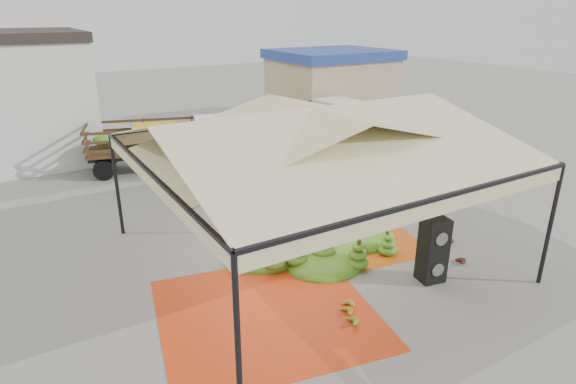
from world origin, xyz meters
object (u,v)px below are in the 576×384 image
banana_heap (316,228)px  vendor (208,182)px  truck_left (169,139)px  truck_right (307,122)px  speaker_stack (433,250)px

banana_heap → vendor: bearing=108.1°
vendor → truck_left: 4.66m
vendor → truck_left: bearing=-116.7°
truck_left → banana_heap: bearing=-65.5°
banana_heap → vendor: (-1.42, 4.34, 0.26)m
truck_left → truck_right: size_ratio=0.96×
speaker_stack → vendor: (-2.82, 7.25, 0.01)m
truck_left → truck_right: truck_right is taller
banana_heap → truck_right: bearing=58.5°
speaker_stack → truck_left: truck_left is taller
speaker_stack → truck_left: 12.17m
speaker_stack → banana_heap: bearing=126.3°
banana_heap → vendor: vendor is taller
banana_heap → speaker_stack: 3.24m
vendor → truck_right: truck_right is taller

